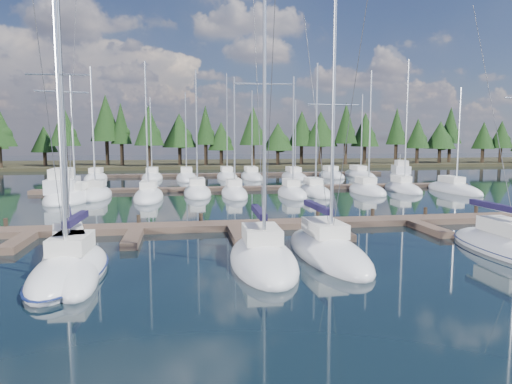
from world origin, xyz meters
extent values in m
plane|color=black|center=(0.00, 30.00, 0.00)|extent=(260.00, 260.00, 0.00)
cube|color=#2C2918|center=(0.00, 90.00, 0.30)|extent=(220.00, 30.00, 0.60)
cube|color=brown|center=(0.00, 18.00, 0.20)|extent=(44.00, 2.00, 0.40)
cube|color=brown|center=(-18.00, 15.00, 0.20)|extent=(0.90, 4.00, 0.40)
cube|color=brown|center=(-12.00, 15.00, 0.20)|extent=(0.90, 4.00, 0.40)
cube|color=brown|center=(-6.00, 15.00, 0.20)|extent=(0.90, 4.00, 0.40)
cube|color=brown|center=(0.00, 15.00, 0.20)|extent=(0.90, 4.00, 0.40)
cube|color=brown|center=(6.00, 15.00, 0.20)|extent=(0.90, 4.00, 0.40)
cylinder|color=#2E2319|center=(-20.00, 19.00, 0.45)|extent=(0.26, 0.26, 0.90)
cylinder|color=#2E2319|center=(-16.00, 19.00, 0.45)|extent=(0.26, 0.26, 0.90)
cylinder|color=#2E2319|center=(-12.00, 19.00, 0.45)|extent=(0.26, 0.26, 0.90)
cylinder|color=#2E2319|center=(-8.00, 19.00, 0.45)|extent=(0.26, 0.26, 0.90)
cylinder|color=#2E2319|center=(-4.00, 19.00, 0.45)|extent=(0.26, 0.26, 0.90)
cylinder|color=#2E2319|center=(0.00, 19.00, 0.45)|extent=(0.26, 0.26, 0.90)
cylinder|color=#2E2319|center=(4.00, 19.00, 0.45)|extent=(0.26, 0.26, 0.90)
cylinder|color=#2E2319|center=(8.00, 19.00, 0.45)|extent=(0.26, 0.26, 0.90)
cylinder|color=#2E2319|center=(12.00, 19.00, 0.45)|extent=(0.26, 0.26, 0.90)
cube|color=brown|center=(0.00, 40.00, 0.20)|extent=(50.00, 1.80, 0.40)
cube|color=brown|center=(0.00, 60.00, 0.20)|extent=(46.00, 1.80, 0.40)
ellipsoid|color=silver|center=(-14.25, 10.24, 0.15)|extent=(4.84, 10.51, 1.90)
cube|color=silver|center=(-14.38, 10.74, 1.35)|extent=(2.08, 3.50, 0.70)
cylinder|color=silver|center=(-14.12, 9.75, 7.14)|extent=(0.19, 0.19, 12.28)
cylinder|color=silver|center=(-14.68, 11.93, 2.10)|extent=(1.24, 4.39, 0.12)
cube|color=black|center=(-14.68, 11.93, 2.25)|extent=(1.41, 4.25, 0.30)
cylinder|color=silver|center=(-14.12, 9.75, 7.75)|extent=(2.08, 0.60, 0.07)
cylinder|color=#3F3F44|center=(-13.58, 7.61, 6.99)|extent=(1.13, 4.30, 12.59)
cylinder|color=#3F3F44|center=(-14.80, 12.38, 6.99)|extent=(1.39, 5.29, 12.59)
ellipsoid|color=silver|center=(-13.94, 8.85, 0.15)|extent=(3.05, 7.49, 1.90)
cube|color=silver|center=(-13.92, 9.22, 1.35)|extent=(1.59, 2.43, 0.70)
cylinder|color=silver|center=(-13.96, 8.48, 7.63)|extent=(0.17, 0.17, 13.26)
cylinder|color=silver|center=(-13.88, 10.10, 2.10)|extent=(0.28, 3.24, 0.12)
cube|color=black|center=(-13.88, 10.10, 2.25)|extent=(0.50, 3.11, 0.30)
cylinder|color=silver|center=(-13.96, 8.48, 8.29)|extent=(2.42, 0.19, 0.07)
cylinder|color=#3F3F44|center=(-14.04, 6.90, 7.48)|extent=(0.19, 3.20, 13.57)
cylinder|color=#3F3F44|center=(-13.86, 10.43, 7.48)|extent=(0.22, 3.93, 13.57)
ellipsoid|color=#0D1743|center=(-13.94, 8.85, 0.22)|extent=(3.17, 7.79, 0.18)
ellipsoid|color=silver|center=(-5.57, 9.33, 0.15)|extent=(3.23, 8.03, 1.90)
cube|color=silver|center=(-5.56, 9.72, 1.35)|extent=(1.72, 2.59, 0.70)
cylinder|color=silver|center=(-5.59, 8.93, 7.49)|extent=(0.17, 0.17, 12.98)
cylinder|color=silver|center=(-5.53, 10.67, 2.10)|extent=(0.23, 3.49, 0.12)
cube|color=black|center=(-5.53, 10.67, 2.25)|extent=(0.46, 3.34, 0.30)
cylinder|color=silver|center=(-5.59, 8.93, 8.14)|extent=(2.68, 0.16, 0.07)
cylinder|color=#3F3F44|center=(-5.64, 7.23, 7.34)|extent=(0.14, 3.44, 13.29)
cylinder|color=#3F3F44|center=(-5.52, 11.03, 7.34)|extent=(0.17, 4.23, 13.29)
ellipsoid|color=silver|center=(-2.17, 10.26, 0.15)|extent=(3.18, 8.98, 1.90)
cube|color=silver|center=(-2.19, 10.71, 1.35)|extent=(1.66, 2.90, 0.70)
cylinder|color=silver|center=(-2.15, 9.82, 6.78)|extent=(0.17, 0.17, 11.56)
cylinder|color=silver|center=(-2.23, 11.77, 2.10)|extent=(0.28, 3.91, 0.12)
cube|color=black|center=(-2.23, 11.77, 2.25)|extent=(0.51, 3.74, 0.30)
cylinder|color=silver|center=(-2.15, 9.82, 7.36)|extent=(2.53, 0.18, 0.07)
cylinder|color=#3F3F44|center=(-2.07, 7.91, 6.63)|extent=(0.19, 3.84, 11.87)
cylinder|color=#3F3F44|center=(-2.25, 12.17, 6.63)|extent=(0.23, 4.73, 11.88)
ellipsoid|color=silver|center=(7.07, 9.17, 0.15)|extent=(2.72, 8.58, 1.90)
cube|color=silver|center=(7.07, 9.60, 1.35)|extent=(1.48, 2.75, 0.70)
cylinder|color=silver|center=(7.06, 10.63, 2.10)|extent=(0.15, 3.77, 0.12)
cube|color=black|center=(7.06, 10.63, 2.25)|extent=(0.38, 3.60, 0.30)
cylinder|color=#3F3F44|center=(7.06, 11.01, 6.94)|extent=(0.07, 4.56, 12.50)
ellipsoid|color=#0D1743|center=(7.07, 9.17, 0.22)|extent=(2.83, 8.92, 0.18)
ellipsoid|color=silver|center=(-19.00, 33.74, 0.15)|extent=(2.60, 7.46, 1.90)
cube|color=silver|center=(-19.00, 34.12, 1.35)|extent=(1.43, 2.39, 0.70)
cylinder|color=silver|center=(-19.00, 33.37, 6.28)|extent=(0.16, 0.16, 10.57)
ellipsoid|color=silver|center=(-17.60, 35.98, 0.15)|extent=(2.77, 7.92, 1.90)
cube|color=silver|center=(-17.60, 36.38, 1.35)|extent=(1.52, 2.54, 0.70)
cylinder|color=silver|center=(-17.60, 35.59, 6.82)|extent=(0.16, 0.16, 11.65)
ellipsoid|color=silver|center=(-12.39, 33.97, 0.15)|extent=(2.76, 9.31, 1.90)
cube|color=silver|center=(-12.39, 34.43, 1.35)|extent=(1.52, 2.98, 0.70)
cylinder|color=silver|center=(-12.39, 33.50, 6.97)|extent=(0.16, 0.16, 11.94)
ellipsoid|color=silver|center=(-7.63, 36.48, 0.15)|extent=(2.82, 8.75, 1.90)
cube|color=silver|center=(-7.63, 36.92, 1.35)|extent=(1.55, 2.80, 0.70)
cylinder|color=silver|center=(-7.63, 36.05, 6.84)|extent=(0.16, 0.16, 11.68)
ellipsoid|color=silver|center=(-3.94, 34.98, 0.15)|extent=(2.52, 8.37, 1.90)
cube|color=silver|center=(-3.94, 35.40, 1.35)|extent=(1.38, 2.68, 0.70)
cylinder|color=silver|center=(-3.94, 34.56, 6.42)|extent=(0.16, 0.16, 10.84)
ellipsoid|color=silver|center=(1.81, 33.83, 0.15)|extent=(2.46, 7.43, 1.90)
cube|color=silver|center=(1.81, 34.20, 1.35)|extent=(1.35, 2.38, 0.70)
cylinder|color=silver|center=(1.81, 33.46, 6.42)|extent=(0.16, 0.16, 10.84)
ellipsoid|color=silver|center=(4.48, 34.84, 0.15)|extent=(2.69, 8.37, 1.90)
cube|color=silver|center=(4.48, 35.25, 1.35)|extent=(1.48, 2.68, 0.70)
cylinder|color=silver|center=(4.48, 34.42, 7.17)|extent=(0.16, 0.16, 12.34)
ellipsoid|color=silver|center=(10.43, 35.21, 0.15)|extent=(2.81, 7.64, 1.90)
cube|color=silver|center=(10.43, 35.59, 1.35)|extent=(1.55, 2.44, 0.70)
cylinder|color=silver|center=(10.43, 34.83, 6.90)|extent=(0.16, 0.16, 11.80)
ellipsoid|color=silver|center=(14.90, 35.93, 0.15)|extent=(2.43, 7.57, 1.90)
cube|color=silver|center=(14.90, 36.31, 1.35)|extent=(1.34, 2.42, 0.70)
cylinder|color=silver|center=(14.90, 35.55, 7.60)|extent=(0.16, 0.16, 13.20)
ellipsoid|color=silver|center=(20.14, 34.50, 0.15)|extent=(2.60, 9.63, 1.90)
cube|color=silver|center=(20.14, 34.98, 1.35)|extent=(1.43, 3.08, 0.70)
cylinder|color=silver|center=(20.14, 34.02, 6.09)|extent=(0.16, 0.16, 10.19)
ellipsoid|color=silver|center=(-21.19, 56.04, 0.15)|extent=(2.89, 8.43, 1.90)
cube|color=silver|center=(-21.19, 56.46, 1.35)|extent=(1.59, 2.70, 0.70)
cylinder|color=silver|center=(-21.19, 55.62, 6.88)|extent=(0.16, 0.16, 11.76)
ellipsoid|color=silver|center=(-13.38, 55.99, 0.15)|extent=(2.92, 8.55, 1.90)
cube|color=silver|center=(-13.38, 56.42, 1.35)|extent=(1.61, 2.74, 0.70)
cylinder|color=silver|center=(-13.38, 55.57, 6.29)|extent=(0.16, 0.16, 10.59)
ellipsoid|color=silver|center=(-8.51, 54.93, 0.15)|extent=(2.89, 11.18, 1.90)
cube|color=silver|center=(-8.51, 55.49, 1.35)|extent=(1.59, 3.58, 0.70)
cylinder|color=silver|center=(-8.51, 54.38, 6.60)|extent=(0.16, 0.16, 11.20)
ellipsoid|color=silver|center=(-2.62, 55.72, 0.15)|extent=(2.88, 9.27, 1.90)
cube|color=silver|center=(-2.62, 56.18, 1.35)|extent=(1.58, 2.97, 0.70)
cylinder|color=silver|center=(-2.62, 55.25, 8.03)|extent=(0.16, 0.16, 14.07)
ellipsoid|color=silver|center=(0.92, 55.08, 0.15)|extent=(2.90, 10.84, 1.90)
cube|color=silver|center=(0.92, 55.62, 1.35)|extent=(1.59, 3.47, 0.70)
cylinder|color=silver|center=(0.92, 54.53, 6.81)|extent=(0.16, 0.16, 11.63)
ellipsoid|color=silver|center=(6.97, 53.49, 0.15)|extent=(2.99, 10.12, 1.90)
cube|color=silver|center=(6.97, 53.99, 1.35)|extent=(1.64, 3.24, 0.70)
cylinder|color=silver|center=(6.97, 52.98, 6.11)|extent=(0.16, 0.16, 10.22)
ellipsoid|color=silver|center=(13.15, 55.09, 0.15)|extent=(2.99, 8.25, 1.90)
cube|color=silver|center=(13.15, 55.51, 1.35)|extent=(1.64, 2.64, 0.70)
cylinder|color=silver|center=(13.15, 54.68, 6.34)|extent=(0.16, 0.16, 10.69)
ellipsoid|color=silver|center=(17.74, 55.42, 0.15)|extent=(2.75, 10.78, 1.90)
cube|color=silver|center=(17.74, 55.96, 1.35)|extent=(1.51, 3.45, 0.70)
cylinder|color=silver|center=(17.74, 54.88, 6.72)|extent=(0.16, 0.16, 11.43)
ellipsoid|color=silver|center=(-20.34, 34.54, 0.10)|extent=(4.00, 10.12, 1.98)
cube|color=silver|center=(-20.34, 34.54, 1.43)|extent=(2.86, 5.61, 1.32)
cube|color=silver|center=(-20.30, 34.05, 2.53)|extent=(2.06, 3.59, 0.99)
cylinder|color=silver|center=(-20.41, 35.53, 3.19)|extent=(0.09, 0.09, 1.76)
ellipsoid|color=silver|center=(23.26, 52.96, 0.10)|extent=(5.17, 8.98, 1.70)
cube|color=silver|center=(23.26, 52.96, 1.23)|extent=(3.39, 5.10, 1.14)
cube|color=silver|center=(23.14, 52.55, 2.18)|extent=(2.35, 3.31, 0.85)
cylinder|color=silver|center=(23.51, 53.78, 2.75)|extent=(0.10, 0.10, 1.52)
cylinder|color=black|center=(-41.45, 77.69, 2.51)|extent=(0.70, 0.70, 3.81)
ellipsoid|color=black|center=(-40.95, 77.69, 6.42)|extent=(3.65, 3.65, 3.65)
cylinder|color=black|center=(-35.41, 83.40, 1.90)|extent=(0.70, 0.70, 2.60)
cone|color=black|center=(-35.41, 83.40, 5.73)|extent=(4.96, 4.96, 5.06)
ellipsoid|color=black|center=(-34.91, 83.40, 4.57)|extent=(2.98, 2.98, 2.98)
cylinder|color=black|center=(-30.81, 80.20, 2.53)|extent=(0.70, 0.70, 3.85)
cone|color=black|center=(-30.81, 80.20, 8.19)|extent=(5.69, 5.69, 7.49)
ellipsoid|color=black|center=(-30.31, 80.20, 6.48)|extent=(3.42, 3.42, 3.42)
cylinder|color=black|center=(-23.69, 83.34, 2.95)|extent=(0.70, 0.70, 4.70)
cone|color=black|center=(-23.69, 83.34, 9.87)|extent=(6.08, 6.08, 9.14)
ellipsoid|color=black|center=(-23.19, 83.34, 7.78)|extent=(3.65, 3.65, 3.65)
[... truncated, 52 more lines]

